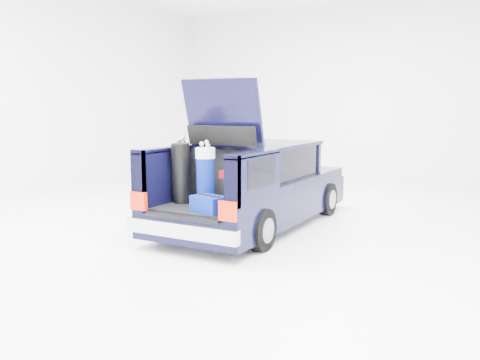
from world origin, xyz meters
The scene contains 6 objects.
ground centered at (0.00, 0.00, 0.00)m, with size 14.00×14.00×0.00m, color white.
car centered at (0.00, 0.11, 0.67)m, with size 1.87×4.65×2.47m.
red_suitcase centered at (0.28, -1.25, 0.86)m, with size 0.34×0.22×0.55m.
black_golf_bag centered at (-0.50, -1.44, 1.06)m, with size 0.29×0.33×1.02m.
blue_golf_bag centered at (-0.07, -1.43, 1.04)m, with size 0.35×0.35×0.97m.
blue_duffel centered at (0.25, -1.85, 0.72)m, with size 0.54×0.42×0.25m.
Camera 1 is at (3.97, -7.68, 2.04)m, focal length 38.00 mm.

